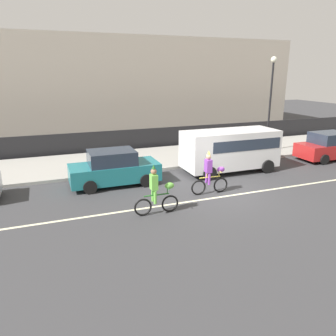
{
  "coord_description": "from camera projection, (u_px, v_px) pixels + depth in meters",
  "views": [
    {
      "loc": [
        -6.93,
        -11.8,
        5.06
      ],
      "look_at": [
        -1.96,
        1.2,
        1.0
      ],
      "focal_mm": 35.0,
      "sensor_mm": 36.0,
      "label": 1
    }
  ],
  "objects": [
    {
      "name": "parked_car_red",
      "position": [
        330.0,
        147.0,
        19.72
      ],
      "size": [
        4.1,
        1.92,
        1.64
      ],
      "color": "#AD1E1E",
      "rests_on": "ground"
    },
    {
      "name": "parade_cyclist_purple",
      "position": [
        210.0,
        175.0,
        14.02
      ],
      "size": [
        1.72,
        0.5,
        1.92
      ],
      "color": "black",
      "rests_on": "ground"
    },
    {
      "name": "parked_car_teal",
      "position": [
        114.0,
        168.0,
        15.2
      ],
      "size": [
        4.1,
        1.92,
        1.64
      ],
      "color": "#1E727A",
      "rests_on": "ground"
    },
    {
      "name": "building_backdrop",
      "position": [
        132.0,
        85.0,
        29.72
      ],
      "size": [
        28.0,
        8.0,
        7.88
      ],
      "primitive_type": "cube",
      "color": "#B2A899",
      "rests_on": "ground"
    },
    {
      "name": "street_lamp_post",
      "position": [
        271.0,
        91.0,
        20.3
      ],
      "size": [
        0.36,
        0.36,
        5.86
      ],
      "color": "black",
      "rests_on": "sidewalk_curb"
    },
    {
      "name": "fence_line",
      "position": [
        152.0,
        138.0,
        22.6
      ],
      "size": [
        40.0,
        0.08,
        1.4
      ],
      "primitive_type": "cube",
      "color": "black",
      "rests_on": "ground"
    },
    {
      "name": "pedestrian_onlooker",
      "position": [
        245.0,
        139.0,
        20.88
      ],
      "size": [
        0.32,
        0.2,
        1.62
      ],
      "color": "#33333D",
      "rests_on": "sidewalk_curb"
    },
    {
      "name": "parade_cyclist_lime",
      "position": [
        157.0,
        193.0,
        11.98
      ],
      "size": [
        1.72,
        0.5,
        1.92
      ],
      "color": "black",
      "rests_on": "ground"
    },
    {
      "name": "road_centre_line",
      "position": [
        225.0,
        196.0,
        13.92
      ],
      "size": [
        36.0,
        0.14,
        0.01
      ],
      "primitive_type": "cube",
      "color": "beige",
      "rests_on": "ground"
    },
    {
      "name": "ground_plane",
      "position": [
        219.0,
        192.0,
        14.37
      ],
      "size": [
        80.0,
        80.0,
        0.0
      ],
      "primitive_type": "plane",
      "color": "#38383A"
    },
    {
      "name": "sidewalk_curb",
      "position": [
        167.0,
        157.0,
        20.18
      ],
      "size": [
        60.0,
        5.0,
        0.15
      ],
      "primitive_type": "cube",
      "color": "#9E9B93",
      "rests_on": "ground"
    },
    {
      "name": "parked_van_white",
      "position": [
        231.0,
        148.0,
        17.18
      ],
      "size": [
        5.0,
        2.22,
        2.18
      ],
      "color": "white",
      "rests_on": "ground"
    }
  ]
}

